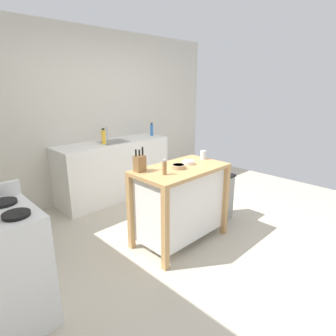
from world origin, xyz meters
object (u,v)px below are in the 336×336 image
kitchen_island (180,201)px  knife_block (140,163)px  drinking_cup (203,155)px  sink_faucet (107,134)px  bowl_ceramic_small (188,162)px  pepper_grinder (165,167)px  bowl_ceramic_wide (179,166)px  bottle_dish_soap (104,137)px  trash_bin (219,197)px  bottle_spray_cleaner (152,130)px

kitchen_island → knife_block: bearing=154.0°
drinking_cup → sink_faucet: 1.78m
bowl_ceramic_small → sink_faucet: (0.08, 1.79, 0.11)m
kitchen_island → pepper_grinder: pepper_grinder is taller
bowl_ceramic_wide → bottle_dish_soap: 1.63m
kitchen_island → bottle_dish_soap: bearing=88.6°
kitchen_island → pepper_grinder: size_ratio=6.59×
bowl_ceramic_small → sink_faucet: sink_faucet is taller
drinking_cup → bowl_ceramic_wide: bearing=-173.1°
trash_bin → bottle_spray_cleaner: 1.80m
sink_faucet → kitchen_island: bearing=-97.5°
kitchen_island → knife_block: 0.67m
bottle_spray_cleaner → bowl_ceramic_wide: bearing=-123.1°
bowl_ceramic_small → bottle_dish_soap: 1.59m
bowl_ceramic_small → pepper_grinder: size_ratio=0.82×
kitchen_island → bottle_spray_cleaner: 2.01m
kitchen_island → trash_bin: bearing=0.8°
pepper_grinder → kitchen_island: bearing=10.5°
bowl_ceramic_small → bowl_ceramic_wide: 0.21m
bowl_ceramic_small → drinking_cup: bearing=4.2°
bowl_ceramic_wide → kitchen_island: bearing=13.4°
bottle_spray_cleaner → kitchen_island: bearing=-122.0°
pepper_grinder → trash_bin: size_ratio=0.26×
kitchen_island → bottle_dish_soap: bottle_dish_soap is taller
knife_block → sink_faucet: knife_block is taller
bottle_spray_cleaner → bottle_dish_soap: size_ratio=0.95×
bowl_ceramic_wide → sink_faucet: bearing=81.1°
drinking_cup → trash_bin: 0.71m
bowl_ceramic_wide → drinking_cup: 0.51m
pepper_grinder → bowl_ceramic_small: bearing=10.3°
knife_block → trash_bin: knife_block is taller
knife_block → pepper_grinder: (0.11, -0.26, -0.01)m
bowl_ceramic_small → sink_faucet: bearing=87.3°
bottle_spray_cleaner → bottle_dish_soap: bottle_dish_soap is taller
kitchen_island → sink_faucet: bearing=82.5°
bottle_dish_soap → kitchen_island: bearing=-91.4°
bowl_ceramic_small → bottle_spray_cleaner: bearing=61.5°
bowl_ceramic_small → bowl_ceramic_wide: bearing=-169.1°
bowl_ceramic_wide → bottle_dish_soap: size_ratio=0.63×
bottle_spray_cleaner → pepper_grinder: bearing=-128.0°
kitchen_island → bottle_spray_cleaner: bottle_spray_cleaner is taller
trash_bin → bottle_spray_cleaner: bearing=81.0°
kitchen_island → drinking_cup: drinking_cup is taller
kitchen_island → knife_block: (-0.41, 0.20, 0.49)m
kitchen_island → sink_faucet: sink_faucet is taller
kitchen_island → drinking_cup: (0.45, 0.05, 0.45)m
sink_faucet → knife_block: bearing=-112.0°
bowl_ceramic_wide → sink_faucet: sink_faucet is taller
drinking_cup → sink_faucet: size_ratio=0.48×
drinking_cup → sink_faucet: bearing=97.0°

